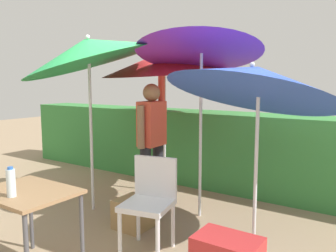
# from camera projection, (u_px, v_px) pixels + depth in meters

# --- Properties ---
(ground_plane) EXTENTS (24.00, 24.00, 0.00)m
(ground_plane) POSITION_uv_depth(u_px,v_px,m) (153.00, 223.00, 3.94)
(ground_plane) COLOR #9E8466
(hedge_row) EXTENTS (8.00, 0.70, 1.16)m
(hedge_row) POSITION_uv_depth(u_px,v_px,m) (220.00, 149.00, 5.31)
(hedge_row) COLOR #38843D
(hedge_row) RESTS_ON ground_plane
(umbrella_rainbow) EXTENTS (1.81, 1.82, 2.14)m
(umbrella_rainbow) POSITION_uv_depth(u_px,v_px,m) (165.00, 63.00, 4.83)
(umbrella_rainbow) COLOR silver
(umbrella_rainbow) RESTS_ON ground_plane
(umbrella_orange) EXTENTS (1.71, 1.67, 2.05)m
(umbrella_orange) POSITION_uv_depth(u_px,v_px,m) (255.00, 82.00, 3.23)
(umbrella_orange) COLOR silver
(umbrella_orange) RESTS_ON ground_plane
(umbrella_yellow) EXTENTS (1.52, 1.48, 2.45)m
(umbrella_yellow) POSITION_uv_depth(u_px,v_px,m) (199.00, 42.00, 3.91)
(umbrella_yellow) COLOR silver
(umbrella_yellow) RESTS_ON ground_plane
(umbrella_navy) EXTENTS (1.74, 1.69, 2.44)m
(umbrella_navy) POSITION_uv_depth(u_px,v_px,m) (88.00, 51.00, 4.08)
(umbrella_navy) COLOR silver
(umbrella_navy) RESTS_ON ground_plane
(person_vendor) EXTENTS (0.23, 0.55, 1.88)m
(person_vendor) POSITION_uv_depth(u_px,v_px,m) (152.00, 136.00, 4.32)
(person_vendor) COLOR black
(person_vendor) RESTS_ON ground_plane
(chair_plastic) EXTENTS (0.53, 0.53, 0.89)m
(chair_plastic) POSITION_uv_depth(u_px,v_px,m) (150.00, 198.00, 3.27)
(chair_plastic) COLOR silver
(chair_plastic) RESTS_ON ground_plane
(crate_cardboard) EXTENTS (0.36, 0.38, 0.33)m
(crate_cardboard) POSITION_uv_depth(u_px,v_px,m) (134.00, 213.00, 3.81)
(crate_cardboard) COLOR #9E7A4C
(crate_cardboard) RESTS_ON ground_plane
(folding_table) EXTENTS (0.80, 0.60, 0.72)m
(folding_table) POSITION_uv_depth(u_px,v_px,m) (27.00, 200.00, 2.85)
(folding_table) COLOR #4C4C51
(folding_table) RESTS_ON ground_plane
(bottle_water) EXTENTS (0.07, 0.07, 0.24)m
(bottle_water) POSITION_uv_depth(u_px,v_px,m) (11.00, 183.00, 2.67)
(bottle_water) COLOR silver
(bottle_water) RESTS_ON folding_table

